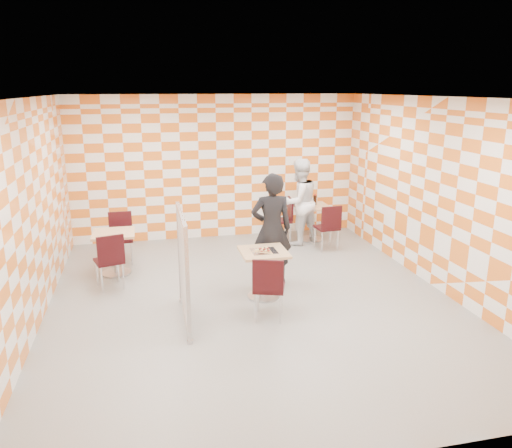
{
  "coord_description": "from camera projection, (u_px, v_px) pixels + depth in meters",
  "views": [
    {
      "loc": [
        -1.49,
        -6.84,
        3.14
      ],
      "look_at": [
        0.1,
        0.2,
        1.15
      ],
      "focal_mm": 35.0,
      "sensor_mm": 36.0,
      "label": 1
    }
  ],
  "objects": [
    {
      "name": "pizza_on_foil",
      "position": [
        264.0,
        250.0,
        7.5
      ],
      "size": [
        0.4,
        0.4,
        0.04
      ],
      "color": "silver",
      "rests_on": "main_table"
    },
    {
      "name": "chair_empty_far",
      "position": [
        121.0,
        233.0,
        9.16
      ],
      "size": [
        0.43,
        0.44,
        0.92
      ],
      "color": "black",
      "rests_on": "ground"
    },
    {
      "name": "second_table",
      "position": [
        312.0,
        217.0,
        10.46
      ],
      "size": [
        0.7,
        0.7,
        0.75
      ],
      "color": "tan",
      "rests_on": "ground"
    },
    {
      "name": "room_shell",
      "position": [
        245.0,
        197.0,
        7.69
      ],
      "size": [
        7.0,
        7.0,
        7.0
      ],
      "color": "gray",
      "rests_on": "ground"
    },
    {
      "name": "partition",
      "position": [
        183.0,
        267.0,
        6.71
      ],
      "size": [
        0.08,
        1.38,
        1.55
      ],
      "color": "white",
      "rests_on": "ground"
    },
    {
      "name": "soda_bottle",
      "position": [
        315.0,
        200.0,
        10.44
      ],
      "size": [
        0.07,
        0.07,
        0.23
      ],
      "color": "black",
      "rests_on": "second_table"
    },
    {
      "name": "man_dark",
      "position": [
        272.0,
        229.0,
        8.05
      ],
      "size": [
        0.69,
        0.46,
        1.84
      ],
      "primitive_type": "imported",
      "rotation": [
        0.0,
        0.0,
        3.1
      ],
      "color": "black",
      "rests_on": "ground"
    },
    {
      "name": "man_white",
      "position": [
        299.0,
        202.0,
        10.13
      ],
      "size": [
        1.04,
        0.93,
        1.76
      ],
      "primitive_type": "imported",
      "rotation": [
        0.0,
        0.0,
        3.51
      ],
      "color": "white",
      "rests_on": "ground"
    },
    {
      "name": "chair_main_front",
      "position": [
        269.0,
        284.0,
        6.79
      ],
      "size": [
        0.54,
        0.54,
        0.92
      ],
      "color": "black",
      "rests_on": "ground"
    },
    {
      "name": "sport_bottle",
      "position": [
        306.0,
        200.0,
        10.46
      ],
      "size": [
        0.06,
        0.06,
        0.2
      ],
      "color": "white",
      "rests_on": "second_table"
    },
    {
      "name": "chair_second_side",
      "position": [
        285.0,
        216.0,
        10.37
      ],
      "size": [
        0.46,
        0.45,
        0.92
      ],
      "color": "black",
      "rests_on": "ground"
    },
    {
      "name": "main_table",
      "position": [
        264.0,
        266.0,
        7.58
      ],
      "size": [
        0.7,
        0.7,
        0.75
      ],
      "color": "tan",
      "rests_on": "ground"
    },
    {
      "name": "empty_table",
      "position": [
        115.0,
        246.0,
        8.54
      ],
      "size": [
        0.7,
        0.7,
        0.75
      ],
      "color": "tan",
      "rests_on": "ground"
    },
    {
      "name": "chair_second_front",
      "position": [
        329.0,
        224.0,
        9.75
      ],
      "size": [
        0.46,
        0.47,
        0.92
      ],
      "color": "black",
      "rests_on": "ground"
    },
    {
      "name": "chair_empty_near",
      "position": [
        110.0,
        257.0,
        7.87
      ],
      "size": [
        0.52,
        0.53,
        0.92
      ],
      "color": "black",
      "rests_on": "ground"
    }
  ]
}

